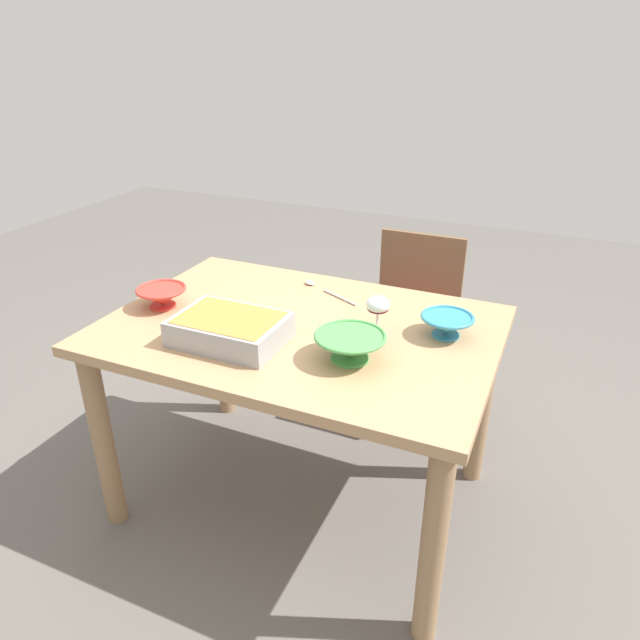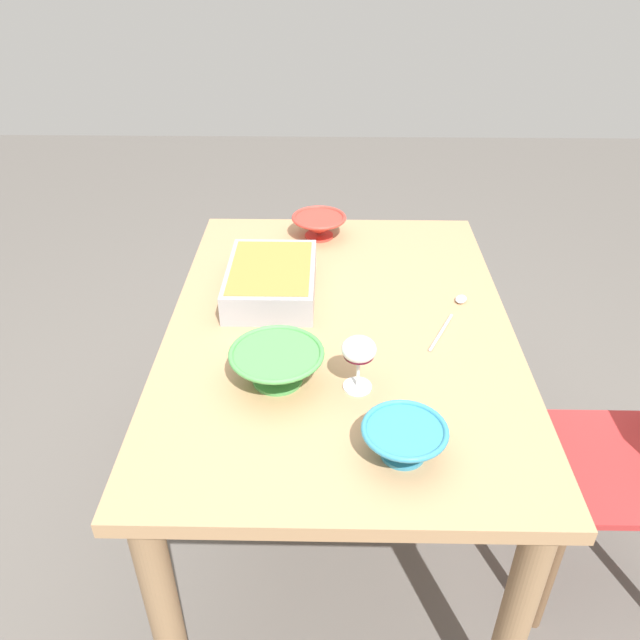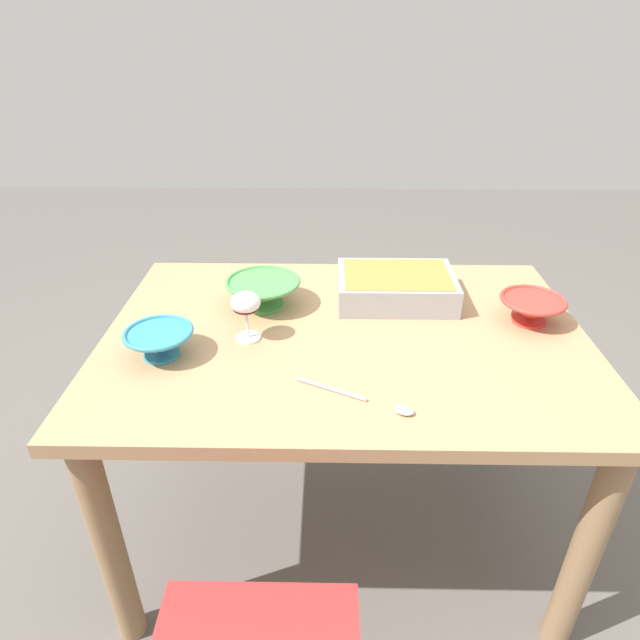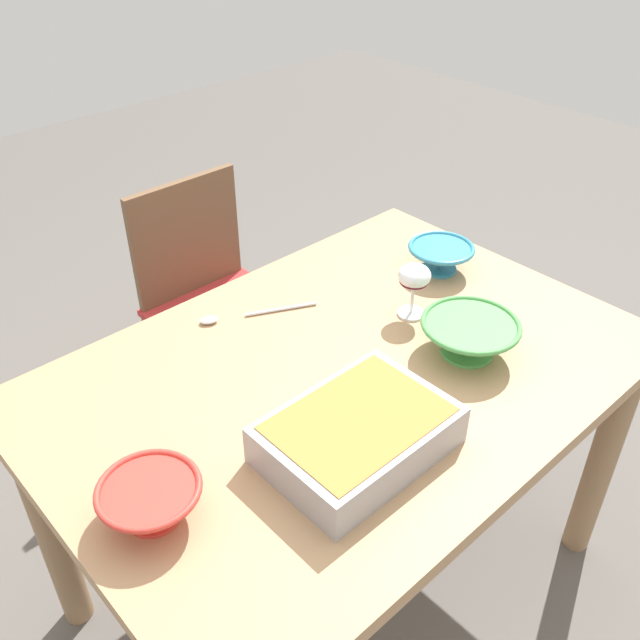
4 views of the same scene
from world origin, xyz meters
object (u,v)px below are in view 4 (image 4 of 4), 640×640
at_px(wine_glass, 414,279).
at_px(mixing_bowl, 469,336).
at_px(casserole_dish, 358,433).
at_px(chair, 211,297).
at_px(small_bowl, 151,500).
at_px(dining_table, 343,407).
at_px(serving_spoon, 237,316).
at_px(serving_bowl, 440,256).

height_order(wine_glass, mixing_bowl, wine_glass).
bearing_deg(casserole_dish, chair, 71.22).
relative_size(chair, mixing_bowl, 3.79).
bearing_deg(chair, small_bowl, -128.92).
xyz_separation_m(wine_glass, mixing_bowl, (-0.02, -0.19, -0.05)).
xyz_separation_m(dining_table, small_bowl, (-0.52, -0.07, 0.16)).
bearing_deg(mixing_bowl, dining_table, 148.28).
bearing_deg(mixing_bowl, chair, 93.24).
xyz_separation_m(casserole_dish, mixing_bowl, (0.40, 0.05, 0.00)).
distance_m(wine_glass, small_bowl, 0.79).
bearing_deg(small_bowl, serving_spoon, 39.20).
relative_size(mixing_bowl, serving_bowl, 1.26).
bearing_deg(small_bowl, wine_glass, 7.56).
xyz_separation_m(wine_glass, small_bowl, (-0.79, -0.10, -0.06)).
xyz_separation_m(chair, casserole_dish, (-0.34, -1.01, 0.34)).
bearing_deg(dining_table, wine_glass, 8.29).
relative_size(casserole_dish, serving_spoon, 1.30).
bearing_deg(small_bowl, mixing_bowl, -6.19).
bearing_deg(wine_glass, mixing_bowl, -96.95).
bearing_deg(casserole_dish, wine_glass, 29.05).
bearing_deg(small_bowl, chair, 51.08).
distance_m(casserole_dish, serving_spoon, 0.52).
relative_size(wine_glass, serving_bowl, 0.79).
bearing_deg(wine_glass, dining_table, -171.71).
bearing_deg(serving_bowl, chair, 112.72).
relative_size(mixing_bowl, small_bowl, 1.23).
relative_size(dining_table, chair, 1.57).
relative_size(casserole_dish, serving_bowl, 1.98).
bearing_deg(dining_table, small_bowl, -172.82).
relative_size(wine_glass, mixing_bowl, 0.63).
distance_m(wine_glass, serving_bowl, 0.23).
distance_m(small_bowl, serving_bowl, 1.01).
relative_size(dining_table, small_bowl, 7.31).
xyz_separation_m(chair, serving_spoon, (-0.24, -0.50, 0.30)).
distance_m(dining_table, chair, 0.85).
height_order(casserole_dish, small_bowl, casserole_dish).
bearing_deg(dining_table, casserole_dish, -128.74).
xyz_separation_m(dining_table, casserole_dish, (-0.16, -0.19, 0.16)).
distance_m(dining_table, casserole_dish, 0.30).
distance_m(casserole_dish, serving_bowl, 0.71).
bearing_deg(serving_spoon, casserole_dish, -100.85).
bearing_deg(mixing_bowl, serving_bowl, 49.40).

